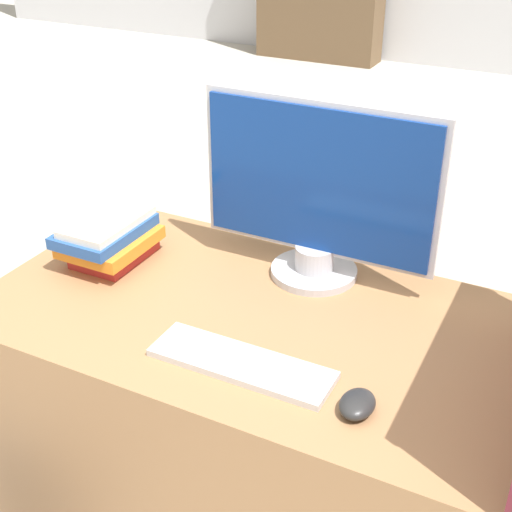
% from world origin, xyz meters
% --- Properties ---
extents(desk, '(1.31, 0.74, 0.72)m').
position_xyz_m(desk, '(0.00, 0.37, 0.36)').
color(desk, '#9E7047').
rests_on(desk, ground_plane).
extents(monitor, '(0.62, 0.23, 0.47)m').
position_xyz_m(monitor, '(0.07, 0.61, 0.95)').
color(monitor, '#B7B7BC').
rests_on(monitor, desk).
extents(keyboard, '(0.41, 0.12, 0.02)m').
position_xyz_m(keyboard, '(0.08, 0.17, 0.73)').
color(keyboard, silver).
rests_on(keyboard, desk).
extents(mouse, '(0.07, 0.09, 0.04)m').
position_xyz_m(mouse, '(0.35, 0.15, 0.74)').
color(mouse, '#262626').
rests_on(mouse, desk).
extents(book_stack, '(0.20, 0.26, 0.13)m').
position_xyz_m(book_stack, '(-0.46, 0.43, 0.79)').
color(book_stack, '#B72D28').
rests_on(book_stack, desk).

